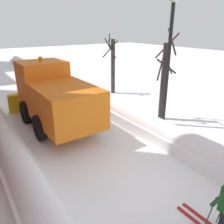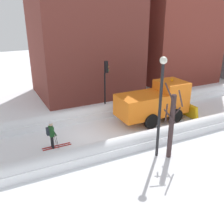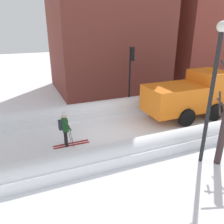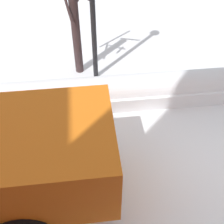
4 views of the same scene
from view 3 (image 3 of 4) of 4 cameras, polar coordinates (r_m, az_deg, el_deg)
The scene contains 6 objects.
snowbank_left at distance 20.22m, azimuth 23.28°, elevation 4.27°, with size 1.10×36.00×0.93m.
building_brick_mid at distance 27.24m, azimuth 22.77°, elevation 24.40°, with size 6.89×8.45×15.76m.
plow_truck at distance 15.29m, azimuth 19.00°, elevation 4.05°, with size 3.20×5.98×3.12m.
skier at distance 11.32m, azimuth -11.71°, elevation -3.77°, with size 0.62×1.80×1.81m.
traffic_light_pole at distance 15.94m, azimuth 4.85°, elevation 11.35°, with size 0.28×0.42×4.23m.
street_lamp at distance 9.77m, azimuth 23.98°, elevation 7.12°, with size 0.40×0.40×5.80m.
Camera 3 is at (10.64, -4.18, 5.71)m, focal length 36.62 mm.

